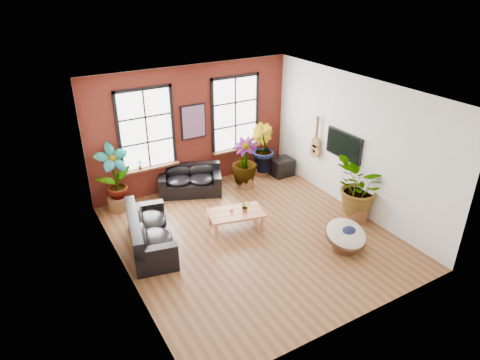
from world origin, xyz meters
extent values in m
cube|color=brown|center=(0.00, 0.00, -0.01)|extent=(6.00, 6.50, 0.02)
cube|color=white|center=(0.00, 0.00, 3.51)|extent=(6.00, 6.50, 0.02)
cube|color=#521913|center=(0.00, 3.26, 1.75)|extent=(6.00, 0.02, 3.50)
cube|color=silver|center=(0.00, -3.26, 1.75)|extent=(6.00, 0.02, 3.50)
cube|color=silver|center=(-3.01, 0.00, 1.75)|extent=(0.02, 6.50, 3.50)
cube|color=silver|center=(3.01, 0.00, 1.75)|extent=(0.02, 6.50, 3.50)
cube|color=white|center=(-1.35, 3.20, 1.95)|extent=(1.40, 0.02, 2.10)
cube|color=#412111|center=(-1.35, 3.13, 0.87)|extent=(1.60, 0.22, 0.06)
cube|color=white|center=(1.35, 3.20, 1.95)|extent=(1.40, 0.02, 2.10)
cube|color=#412111|center=(1.35, 3.13, 0.87)|extent=(1.60, 0.22, 0.06)
cube|color=black|center=(-0.37, 2.77, 0.20)|extent=(1.92, 1.45, 0.39)
cube|color=black|center=(-0.25, 3.06, 0.59)|extent=(1.66, 0.87, 0.40)
cube|color=black|center=(-1.07, 3.07, 0.49)|extent=(0.52, 0.85, 0.20)
cube|color=black|center=(0.32, 2.47, 0.49)|extent=(0.52, 0.85, 0.20)
ellipsoid|color=black|center=(-0.69, 2.85, 0.45)|extent=(0.94, 0.93, 0.22)
ellipsoid|color=black|center=(-0.60, 3.08, 0.59)|extent=(0.75, 0.49, 0.38)
ellipsoid|color=black|center=(-0.09, 2.59, 0.45)|extent=(0.94, 0.93, 0.22)
ellipsoid|color=black|center=(0.01, 2.82, 0.59)|extent=(0.75, 0.49, 0.38)
cube|color=black|center=(-2.24, 0.78, 0.21)|extent=(1.32, 2.28, 0.42)
cube|color=black|center=(-2.57, 0.85, 0.63)|extent=(0.66, 2.14, 0.43)
cube|color=black|center=(-2.44, -0.16, 0.53)|extent=(0.92, 0.40, 0.22)
cube|color=black|center=(-2.04, 1.72, 0.53)|extent=(0.92, 0.40, 0.22)
ellipsoid|color=black|center=(-2.28, 0.36, 0.48)|extent=(0.93, 1.07, 0.24)
ellipsoid|color=black|center=(-2.53, 0.41, 0.63)|extent=(0.43, 0.97, 0.41)
ellipsoid|color=black|center=(-2.10, 1.19, 0.48)|extent=(0.93, 1.07, 0.24)
ellipsoid|color=black|center=(-2.35, 1.24, 0.63)|extent=(0.43, 0.97, 0.41)
cube|color=#BD6F44|center=(-0.14, 0.56, 0.40)|extent=(1.47, 1.04, 0.06)
cube|color=#412111|center=(-0.17, 0.43, 0.43)|extent=(1.30, 0.31, 0.00)
cube|color=#412111|center=(-0.11, 0.68, 0.43)|extent=(1.30, 0.31, 0.00)
cube|color=#BD6F44|center=(-0.78, 0.39, 0.19)|extent=(0.08, 0.08, 0.37)
cube|color=#BD6F44|center=(0.36, 0.13, 0.19)|extent=(0.08, 0.08, 0.37)
cube|color=#BD6F44|center=(-0.65, 0.99, 0.19)|extent=(0.08, 0.08, 0.37)
cube|color=#BD6F44|center=(0.50, 0.72, 0.19)|extent=(0.08, 0.08, 0.37)
cylinder|color=#DC3757|center=(-0.22, 0.62, 0.47)|extent=(0.09, 0.09, 0.09)
cylinder|color=#482C1A|center=(1.54, -1.51, 0.11)|extent=(0.57, 0.57, 0.22)
torus|color=#482C1A|center=(1.54, -1.51, 0.37)|extent=(0.99, 0.99, 0.43)
ellipsoid|color=beige|center=(1.54, -1.51, 0.42)|extent=(0.95, 1.00, 0.59)
ellipsoid|color=#141A40|center=(1.54, -1.55, 0.53)|extent=(0.38, 0.31, 0.16)
cube|color=black|center=(0.00, 3.19, 1.95)|extent=(0.74, 0.04, 0.98)
cube|color=#0C7F8C|center=(0.00, 3.16, 1.95)|extent=(0.66, 0.02, 0.90)
cube|color=black|center=(2.95, 0.30, 1.65)|extent=(0.06, 1.25, 0.72)
cube|color=black|center=(2.92, 0.30, 1.65)|extent=(0.01, 1.15, 0.62)
cylinder|color=#B27F4C|center=(2.90, 1.35, 1.13)|extent=(0.09, 0.38, 0.38)
cylinder|color=#B27F4C|center=(2.90, 1.35, 1.38)|extent=(0.09, 0.30, 0.30)
cylinder|color=black|center=(2.90, 1.35, 1.13)|extent=(0.09, 0.11, 0.11)
cube|color=#412111|center=(2.90, 1.35, 1.75)|extent=(0.04, 0.05, 0.55)
cube|color=#412111|center=(2.90, 1.35, 2.07)|extent=(0.06, 0.06, 0.14)
cube|color=black|center=(2.56, 2.44, 0.27)|extent=(0.65, 0.55, 0.54)
cylinder|color=brown|center=(-2.42, 2.87, 0.18)|extent=(0.53, 0.53, 0.37)
cylinder|color=brown|center=(2.04, 2.81, 0.17)|extent=(0.55, 0.55, 0.34)
cylinder|color=brown|center=(2.68, -0.70, 0.19)|extent=(0.56, 0.56, 0.39)
cylinder|color=brown|center=(1.19, 2.33, 0.18)|extent=(0.51, 0.51, 0.37)
imported|color=#0F3B1B|center=(-2.40, 2.89, 1.00)|extent=(0.98, 0.75, 1.70)
imported|color=#0F3B1B|center=(2.04, 2.80, 0.88)|extent=(0.74, 0.87, 1.46)
imported|color=#0F3B1B|center=(2.69, -0.67, 0.92)|extent=(1.81, 1.78, 1.52)
imported|color=#0F3B1B|center=(1.18, 2.37, 0.81)|extent=(1.04, 1.04, 1.34)
imported|color=#0F3B1B|center=(0.07, 0.48, 0.55)|extent=(0.25, 0.22, 0.25)
imported|color=#0F3B1B|center=(-1.65, 3.13, 1.04)|extent=(0.17, 0.17, 0.27)
imported|color=#0F3B1B|center=(1.70, 3.13, 1.04)|extent=(0.19, 0.19, 0.27)
camera|label=1|loc=(-4.57, -7.28, 5.78)|focal=32.00mm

